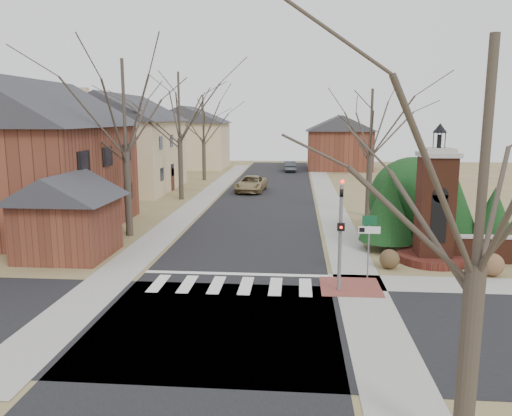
# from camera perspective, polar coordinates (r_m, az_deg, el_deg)

# --- Properties ---
(ground) EXTENTS (120.00, 120.00, 0.00)m
(ground) POSITION_cam_1_polar(r_m,az_deg,el_deg) (19.73, -3.16, -9.60)
(ground) COLOR brown
(ground) RESTS_ON ground
(main_street) EXTENTS (8.00, 70.00, 0.01)m
(main_street) POSITION_cam_1_polar(r_m,az_deg,el_deg) (41.01, 1.06, 0.89)
(main_street) COLOR black
(main_street) RESTS_ON ground
(cross_street) EXTENTS (120.00, 8.00, 0.01)m
(cross_street) POSITION_cam_1_polar(r_m,az_deg,el_deg) (16.97, -4.59, -13.01)
(cross_street) COLOR black
(cross_street) RESTS_ON ground
(crosswalk_zone) EXTENTS (8.00, 2.20, 0.02)m
(crosswalk_zone) POSITION_cam_1_polar(r_m,az_deg,el_deg) (20.48, -2.85, -8.82)
(crosswalk_zone) COLOR silver
(crosswalk_zone) RESTS_ON ground
(stop_bar) EXTENTS (8.00, 0.35, 0.02)m
(stop_bar) POSITION_cam_1_polar(r_m,az_deg,el_deg) (21.89, -2.33, -7.54)
(stop_bar) COLOR silver
(stop_bar) RESTS_ON ground
(sidewalk_right_main) EXTENTS (2.00, 60.00, 0.02)m
(sidewalk_right_main) POSITION_cam_1_polar(r_m,az_deg,el_deg) (41.01, 8.33, 0.79)
(sidewalk_right_main) COLOR gray
(sidewalk_right_main) RESTS_ON ground
(sidewalk_left) EXTENTS (2.00, 60.00, 0.02)m
(sidewalk_left) POSITION_cam_1_polar(r_m,az_deg,el_deg) (41.66, -6.10, 0.99)
(sidewalk_left) COLOR gray
(sidewalk_left) RESTS_ON ground
(curb_apron) EXTENTS (2.40, 2.40, 0.02)m
(curb_apron) POSITION_cam_1_polar(r_m,az_deg,el_deg) (20.62, 10.73, -8.86)
(curb_apron) COLOR brown
(curb_apron) RESTS_ON ground
(traffic_signal_pole) EXTENTS (0.28, 0.41, 4.50)m
(traffic_signal_pole) POSITION_cam_1_polar(r_m,az_deg,el_deg) (19.46, 9.65, -2.09)
(traffic_signal_pole) COLOR slate
(traffic_signal_pole) RESTS_ON ground
(sign_post) EXTENTS (0.90, 0.07, 2.75)m
(sign_post) POSITION_cam_1_polar(r_m,az_deg,el_deg) (21.12, 12.78, -2.99)
(sign_post) COLOR slate
(sign_post) RESTS_ON ground
(brick_gate_monument) EXTENTS (3.20, 3.20, 6.47)m
(brick_gate_monument) POSITION_cam_1_polar(r_m,az_deg,el_deg) (24.65, 19.71, -0.94)
(brick_gate_monument) COLOR #502517
(brick_gate_monument) RESTS_ON ground
(house_brick_left) EXTENTS (9.80, 11.80, 9.42)m
(house_brick_left) POSITION_cam_1_polar(r_m,az_deg,el_deg) (32.45, -24.14, 5.78)
(house_brick_left) COLOR brown
(house_brick_left) RESTS_ON ground
(house_stucco_left) EXTENTS (9.80, 12.80, 9.28)m
(house_stucco_left) POSITION_cam_1_polar(r_m,az_deg,el_deg) (48.19, -14.90, 7.44)
(house_stucco_left) COLOR #CEB089
(house_stucco_left) RESTS_ON ground
(garage_left) EXTENTS (4.80, 4.80, 4.29)m
(garage_left) POSITION_cam_1_polar(r_m,az_deg,el_deg) (25.81, -20.85, -0.36)
(garage_left) COLOR brown
(garage_left) RESTS_ON ground
(house_distant_left) EXTENTS (10.80, 8.80, 8.53)m
(house_distant_left) POSITION_cam_1_polar(r_m,az_deg,el_deg) (68.00, -7.73, 8.14)
(house_distant_left) COLOR #CEB089
(house_distant_left) RESTS_ON ground
(house_distant_right) EXTENTS (8.80, 8.80, 7.30)m
(house_distant_right) POSITION_cam_1_polar(r_m,az_deg,el_deg) (66.65, 9.48, 7.53)
(house_distant_right) COLOR brown
(house_distant_right) RESTS_ON ground
(evergreen_near) EXTENTS (2.80, 2.80, 4.10)m
(evergreen_near) POSITION_cam_1_polar(r_m,az_deg,el_deg) (26.16, 14.80, 0.24)
(evergreen_near) COLOR #473D33
(evergreen_near) RESTS_ON ground
(evergreen_mid) EXTENTS (3.40, 3.40, 4.70)m
(evergreen_mid) POSITION_cam_1_polar(r_m,az_deg,el_deg) (28.02, 21.07, 1.17)
(evergreen_mid) COLOR #473D33
(evergreen_mid) RESTS_ON ground
(evergreen_far) EXTENTS (2.40, 2.40, 3.30)m
(evergreen_far) POSITION_cam_1_polar(r_m,az_deg,el_deg) (27.84, 25.50, -0.67)
(evergreen_far) COLOR #473D33
(evergreen_far) RESTS_ON ground
(evergreen_mass) EXTENTS (4.80, 4.80, 4.80)m
(evergreen_mass) POSITION_cam_1_polar(r_m,az_deg,el_deg) (28.92, 17.48, 1.25)
(evergreen_mass) COLOR black
(evergreen_mass) RESTS_ON ground
(bare_tree_0) EXTENTS (8.05, 8.05, 11.15)m
(bare_tree_0) POSITION_cam_1_polar(r_m,az_deg,el_deg) (29.03, -14.90, 11.91)
(bare_tree_0) COLOR #473D33
(bare_tree_0) RESTS_ON ground
(bare_tree_1) EXTENTS (8.40, 8.40, 11.64)m
(bare_tree_1) POSITION_cam_1_polar(r_m,az_deg,el_deg) (41.52, -8.81, 12.00)
(bare_tree_1) COLOR #473D33
(bare_tree_1) RESTS_ON ground
(bare_tree_2) EXTENTS (7.35, 7.35, 10.19)m
(bare_tree_2) POSITION_cam_1_polar(r_m,az_deg,el_deg) (54.32, -6.06, 10.58)
(bare_tree_2) COLOR #473D33
(bare_tree_2) RESTS_ON ground
(bare_tree_3) EXTENTS (7.00, 7.00, 9.70)m
(bare_tree_3) POSITION_cam_1_polar(r_m,az_deg,el_deg) (34.72, 13.07, 10.00)
(bare_tree_3) COLOR #473D33
(bare_tree_3) RESTS_ON ground
(bare_tree_4) EXTENTS (6.65, 6.65, 9.21)m
(bare_tree_4) POSITION_cam_1_polar(r_m,az_deg,el_deg) (9.97, 24.86, 7.29)
(bare_tree_4) COLOR #473D33
(bare_tree_4) RESTS_ON ground
(pickup_truck) EXTENTS (2.85, 5.42, 1.45)m
(pickup_truck) POSITION_cam_1_polar(r_m,az_deg,el_deg) (45.70, -0.56, 2.78)
(pickup_truck) COLOR #927D4F
(pickup_truck) RESTS_ON ground
(distant_car) EXTENTS (1.81, 4.19, 1.34)m
(distant_car) POSITION_cam_1_polar(r_m,az_deg,el_deg) (63.15, 3.84, 4.79)
(distant_car) COLOR #3A3E43
(distant_car) RESTS_ON ground
(dry_shrub_left) EXTENTS (0.89, 0.89, 0.89)m
(dry_shrub_left) POSITION_cam_1_polar(r_m,az_deg,el_deg) (23.32, 15.01, -5.65)
(dry_shrub_left) COLOR brown
(dry_shrub_left) RESTS_ON ground
(dry_shrub_right) EXTENTS (0.99, 0.99, 0.99)m
(dry_shrub_right) POSITION_cam_1_polar(r_m,az_deg,el_deg) (23.79, 25.37, -5.87)
(dry_shrub_right) COLOR brown
(dry_shrub_right) RESTS_ON ground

